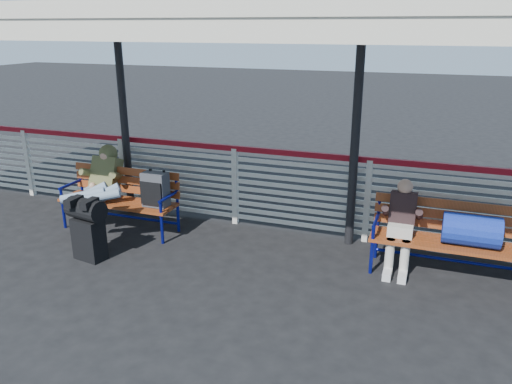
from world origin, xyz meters
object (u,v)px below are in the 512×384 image
at_px(bench_left, 134,192).
at_px(companion_person, 401,225).
at_px(bench_right, 461,231).
at_px(traveler_man, 97,190).
at_px(luggage_stack, 88,226).

xyz_separation_m(bench_left, companion_person, (3.80, 0.07, -0.01)).
bearing_deg(bench_right, companion_person, 179.95).
distance_m(bench_right, traveler_man, 4.90).
height_order(bench_right, companion_person, companion_person).
relative_size(bench_right, companion_person, 1.57).
xyz_separation_m(luggage_stack, bench_right, (4.54, 1.10, 0.15)).
bearing_deg(bench_left, companion_person, 1.10).
relative_size(luggage_stack, bench_left, 0.47).
distance_m(luggage_stack, bench_left, 1.04).
height_order(traveler_man, companion_person, traveler_man).
height_order(bench_left, companion_person, companion_person).
bearing_deg(traveler_man, bench_right, 4.84).
relative_size(bench_left, traveler_man, 1.10).
bearing_deg(luggage_stack, companion_person, 26.07).
xyz_separation_m(luggage_stack, companion_person, (3.84, 1.10, 0.14)).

